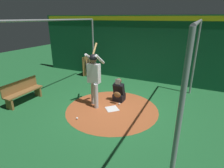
% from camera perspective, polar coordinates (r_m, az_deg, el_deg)
% --- Properties ---
extents(ground_plane, '(27.80, 27.80, 0.00)m').
position_cam_1_polar(ground_plane, '(6.52, 0.00, -7.86)').
color(ground_plane, '#216633').
extents(dirt_circle, '(3.24, 3.24, 0.01)m').
position_cam_1_polar(dirt_circle, '(6.52, 0.00, -7.83)').
color(dirt_circle, '#AD562D').
rests_on(dirt_circle, ground).
extents(home_plate, '(0.59, 0.59, 0.01)m').
position_cam_1_polar(home_plate, '(6.52, 0.00, -7.76)').
color(home_plate, white).
rests_on(home_plate, dirt_circle).
extents(batter, '(0.68, 0.49, 2.23)m').
position_cam_1_polar(batter, '(6.37, -5.66, 2.84)').
color(batter, '#BCBCC0').
rests_on(batter, ground).
extents(catcher, '(0.58, 0.40, 0.93)m').
position_cam_1_polar(catcher, '(6.98, 2.14, -2.63)').
color(catcher, black).
rests_on(catcher, ground).
extents(back_wall, '(0.23, 11.80, 3.17)m').
position_cam_1_polar(back_wall, '(9.24, 9.83, 10.74)').
color(back_wall, '#145133').
rests_on(back_wall, ground).
extents(cage_frame, '(5.59, 4.84, 3.00)m').
position_cam_1_polar(cage_frame, '(5.84, 0.00, 10.66)').
color(cage_frame, gray).
rests_on(cage_frame, ground).
extents(bat_rack, '(1.18, 0.20, 1.05)m').
position_cam_1_polar(bat_rack, '(10.49, -7.22, 5.80)').
color(bat_rack, olive).
rests_on(bat_rack, ground).
extents(bench, '(1.52, 0.36, 0.85)m').
position_cam_1_polar(bench, '(7.65, -26.14, -2.08)').
color(bench, olive).
rests_on(bench, ground).
extents(baseball_0, '(0.07, 0.07, 0.07)m').
position_cam_1_polar(baseball_0, '(6.00, -10.90, -10.47)').
color(baseball_0, white).
rests_on(baseball_0, dirt_circle).
extents(baseball_1, '(0.07, 0.07, 0.07)m').
position_cam_1_polar(baseball_1, '(6.80, 2.32, -6.24)').
color(baseball_1, white).
rests_on(baseball_1, dirt_circle).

